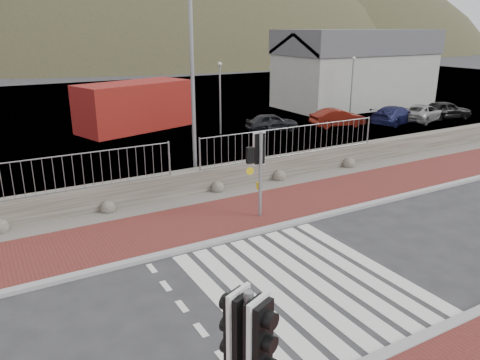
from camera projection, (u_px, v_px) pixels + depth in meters
ground at (303, 282)px, 11.51m from camera, size 220.00×220.00×0.00m
sidewalk_far at (219, 219)px, 15.21m from camera, size 40.00×3.00×0.08m
kerb_near at (397, 350)px, 9.02m from camera, size 40.00×0.25×0.12m
kerb_far at (242, 235)px, 13.97m from camera, size 40.00×0.25×0.12m
zebra_crossing at (303, 282)px, 11.51m from camera, size 4.62×5.60×0.01m
gravel_strip at (193, 200)px, 16.87m from camera, size 40.00×1.50×0.06m
stone_wall at (184, 183)px, 17.40m from camera, size 40.00×0.60×0.90m
railing at (184, 148)px, 16.84m from camera, size 18.07×0.07×1.22m
quay at (74, 112)px, 34.53m from camera, size 120.00×40.00×0.50m
water at (22, 73)px, 63.40m from camera, size 220.00×50.00×0.05m
harbor_building at (356, 68)px, 36.45m from camera, size 12.20×6.20×5.80m
hills_backdrop at (61, 178)px, 94.38m from camera, size 254.00×90.00×100.00m
traffic_signal_near at (248, 351)px, 5.80m from camera, size 0.49×0.41×3.00m
traffic_signal_far at (259, 157)px, 14.73m from camera, size 0.71×0.32×2.89m
streetlight at (195, 58)px, 17.14m from camera, size 1.85×0.29×8.69m
shipping_container at (134, 106)px, 28.31m from camera, size 7.34×4.70×2.83m
car_a at (272, 122)px, 28.04m from camera, size 3.35×1.83×1.08m
car_b at (338, 118)px, 29.29m from camera, size 3.60×1.92×1.13m
car_c at (395, 115)px, 30.12m from camera, size 4.29×2.52×1.17m
car_d at (423, 113)px, 31.07m from camera, size 4.31×2.83×1.10m
car_e at (445, 110)px, 31.82m from camera, size 3.81×2.25×1.21m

